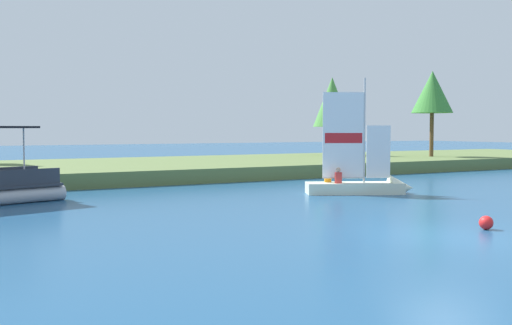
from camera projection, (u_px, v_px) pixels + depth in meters
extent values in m
plane|color=navy|center=(445.00, 236.00, 15.69)|extent=(200.00, 200.00, 0.00)
cube|color=#5B703D|center=(143.00, 169.00, 36.69)|extent=(80.00, 14.45, 0.77)
cylinder|color=brown|center=(332.00, 141.00, 47.19)|extent=(0.38, 0.38, 2.25)
cone|color=#47893D|center=(332.00, 102.00, 47.02)|extent=(2.97, 2.97, 3.90)
cylinder|color=brown|center=(432.00, 135.00, 45.02)|extent=(0.30, 0.30, 3.28)
cone|color=#387F33|center=(432.00, 92.00, 44.84)|extent=(3.07, 3.07, 3.14)
cube|color=silver|center=(354.00, 188.00, 26.07)|extent=(4.30, 3.00, 0.49)
cone|color=silver|center=(401.00, 188.00, 26.18)|extent=(1.44, 1.49, 1.15)
cylinder|color=#B7B7BC|center=(364.00, 130.00, 25.95)|extent=(0.08, 0.08, 4.55)
cube|color=white|center=(344.00, 135.00, 25.92)|extent=(1.64, 0.84, 3.68)
cube|color=red|center=(344.00, 138.00, 25.92)|extent=(1.48, 0.77, 0.44)
cube|color=white|center=(378.00, 152.00, 26.04)|extent=(0.96, 0.50, 2.29)
cylinder|color=#B7B7BC|center=(343.00, 178.00, 26.02)|extent=(1.66, 0.87, 0.06)
cube|color=red|center=(338.00, 178.00, 25.73)|extent=(0.34, 0.30, 0.47)
sphere|color=tan|center=(338.00, 170.00, 25.71)|extent=(0.20, 0.20, 0.20)
cube|color=orange|center=(328.00, 175.00, 26.26)|extent=(0.34, 0.30, 0.60)
sphere|color=tan|center=(328.00, 166.00, 26.24)|extent=(0.20, 0.20, 0.20)
cylinder|color=#B2B2B7|center=(24.00, 156.00, 23.41)|extent=(0.06, 0.06, 2.15)
sphere|color=red|center=(486.00, 223.00, 16.71)|extent=(0.39, 0.39, 0.39)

